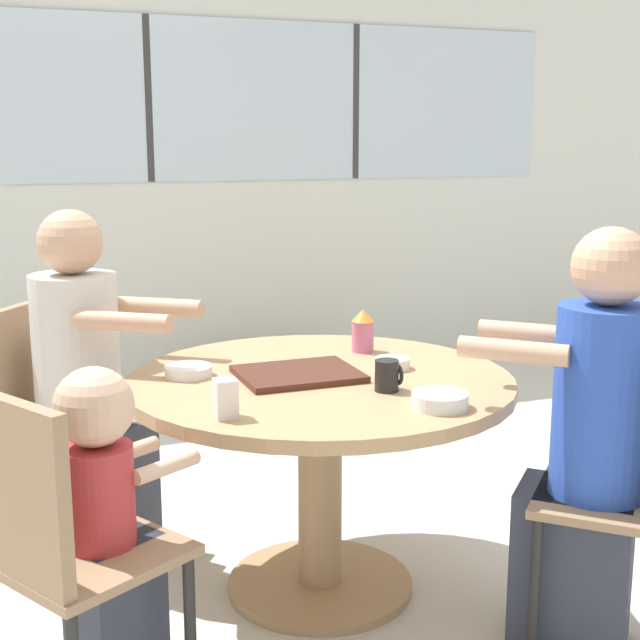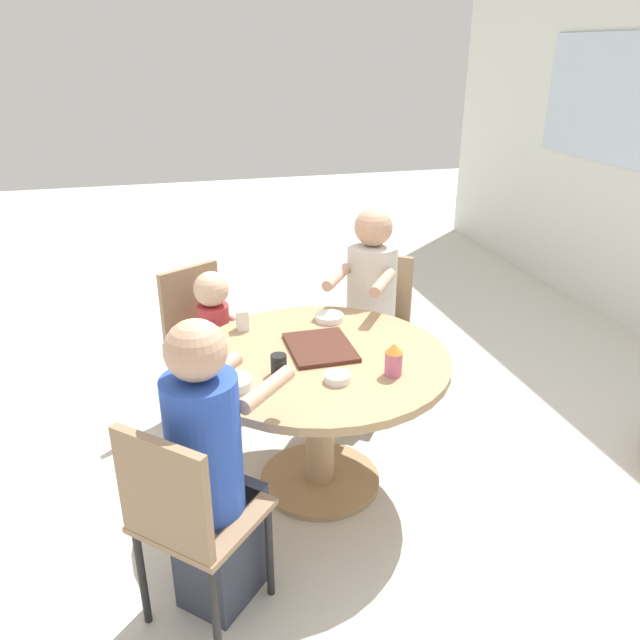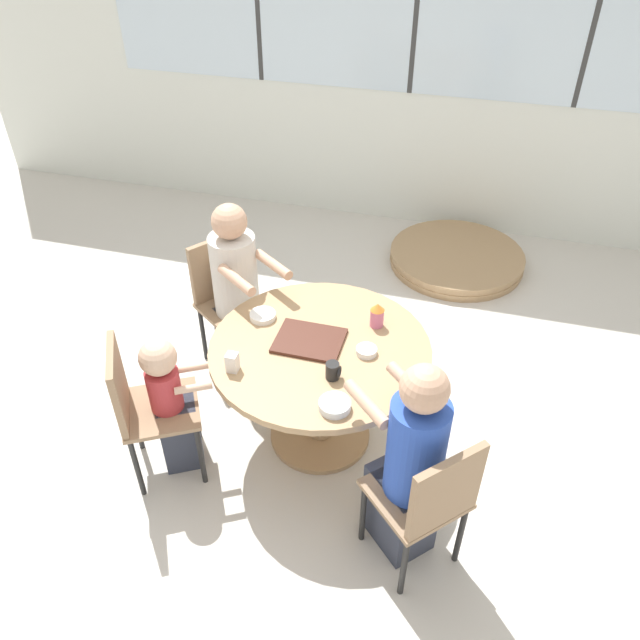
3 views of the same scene
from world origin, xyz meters
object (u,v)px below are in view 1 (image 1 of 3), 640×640
object	(u,v)px
person_toddler	(108,541)
bowl_fruit	(189,371)
person_woman_green_shirt	(588,457)
chair_for_man_blue_shirt	(45,408)
person_man_blue_shirt	(87,404)
chair_for_toddler	(53,536)
coffee_mug	(388,375)
sippy_cup	(363,330)
bowl_white_shallow	(440,401)
folded_table_stack	(285,385)
bowl_cereal	(392,363)
milk_carton_small	(226,399)

from	to	relation	value
person_toddler	bowl_fruit	world-z (taller)	person_toddler
person_woman_green_shirt	chair_for_man_blue_shirt	bearing A→B (deg)	94.60
person_man_blue_shirt	chair_for_toddler	bearing A→B (deg)	24.54
coffee_mug	sippy_cup	distance (m)	0.50
bowl_white_shallow	sippy_cup	bearing A→B (deg)	84.44
bowl_white_shallow	folded_table_stack	distance (m)	2.69
person_woman_green_shirt	sippy_cup	world-z (taller)	person_woman_green_shirt
chair_for_toddler	person_woman_green_shirt	world-z (taller)	person_woman_green_shirt
bowl_cereal	coffee_mug	bearing A→B (deg)	-118.53
person_toddler	bowl_fruit	bearing A→B (deg)	119.47
bowl_fruit	folded_table_stack	world-z (taller)	bowl_fruit
coffee_mug	bowl_cereal	world-z (taller)	coffee_mug
person_woman_green_shirt	bowl_fruit	xyz separation A→B (m)	(-0.97, 0.72, 0.16)
person_woman_green_shirt	person_man_blue_shirt	world-z (taller)	person_man_blue_shirt
folded_table_stack	coffee_mug	bearing A→B (deg)	-101.33
person_toddler	folded_table_stack	size ratio (longest dim) A/B	0.82
person_woman_green_shirt	chair_for_toddler	bearing A→B (deg)	130.61
bowl_cereal	person_toddler	bearing A→B (deg)	-156.80
chair_for_man_blue_shirt	person_man_blue_shirt	bearing A→B (deg)	90.00
person_toddler	coffee_mug	size ratio (longest dim) A/B	9.79
chair_for_toddler	person_toddler	bearing A→B (deg)	90.00
person_woman_green_shirt	bowl_fruit	bearing A→B (deg)	97.38
chair_for_toddler	person_toddler	xyz separation A→B (m)	(0.13, 0.07, -0.07)
chair_for_man_blue_shirt	sippy_cup	bearing A→B (deg)	109.26
chair_for_man_blue_shirt	milk_carton_small	xyz separation A→B (m)	(0.41, -0.87, 0.23)
person_man_blue_shirt	person_toddler	distance (m)	0.89
person_man_blue_shirt	bowl_cereal	size ratio (longest dim) A/B	10.88
chair_for_man_blue_shirt	bowl_fruit	distance (m)	0.62
bowl_cereal	person_man_blue_shirt	bearing A→B (deg)	153.11
person_woman_green_shirt	person_man_blue_shirt	distance (m)	1.62
bowl_white_shallow	chair_for_toddler	bearing A→B (deg)	-176.92
sippy_cup	milk_carton_small	bearing A→B (deg)	-138.77
coffee_mug	bowl_cereal	distance (m)	0.26
person_man_blue_shirt	coffee_mug	world-z (taller)	person_man_blue_shirt
bowl_cereal	bowl_fruit	xyz separation A→B (m)	(-0.63, 0.14, -0.00)
person_toddler	bowl_white_shallow	distance (m)	0.95
bowl_white_shallow	chair_for_man_blue_shirt	bearing A→B (deg)	134.75
bowl_cereal	bowl_fruit	distance (m)	0.65
person_man_blue_shirt	coffee_mug	distance (m)	1.07
person_woman_green_shirt	milk_carton_small	bearing A→B (deg)	118.65
sippy_cup	bowl_white_shallow	world-z (taller)	sippy_cup
coffee_mug	person_woman_green_shirt	bearing A→B (deg)	-37.27
chair_for_toddler	folded_table_stack	world-z (taller)	chair_for_toddler
sippy_cup	coffee_mug	bearing A→B (deg)	-104.99
milk_carton_small	bowl_fruit	world-z (taller)	milk_carton_small
chair_for_toddler	coffee_mug	size ratio (longest dim) A/B	9.51
person_toddler	bowl_cereal	xyz separation A→B (m)	(0.97, 0.42, 0.27)
person_toddler	coffee_mug	world-z (taller)	person_toddler
bowl_fruit	sippy_cup	bearing A→B (deg)	9.51
person_woman_green_shirt	person_toddler	xyz separation A→B (m)	(-1.30, 0.16, -0.10)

